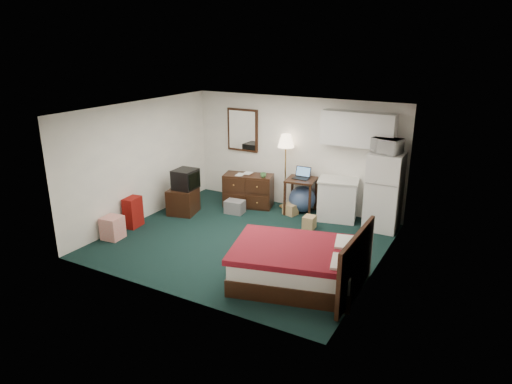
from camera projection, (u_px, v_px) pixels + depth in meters
The scene contains 25 objects.
floor at pixel (245, 240), 8.77m from camera, with size 5.00×4.50×0.01m, color black.
ceiling at pixel (244, 110), 7.98m from camera, with size 5.00×4.50×0.01m, color silver.
walls at pixel (245, 178), 8.37m from camera, with size 5.01×4.51×2.50m.
mirror at pixel (243, 130), 10.71m from camera, with size 0.80×0.06×1.00m, color white, non-canonical shape.
upper_cabinets at pixel (358, 129), 9.21m from camera, with size 1.50×0.35×0.70m, color white, non-canonical shape.
headboard at pixel (356, 265), 6.64m from camera, with size 0.06×1.56×1.00m, color black, non-canonical shape.
dresser at pixel (248, 190), 10.48m from camera, with size 1.10×0.50×0.75m, color black, non-canonical shape.
floor_lamp at pixel (285, 171), 10.27m from camera, with size 0.37×0.37×1.69m, color tan, non-canonical shape.
desk at pixel (301, 196), 10.06m from camera, with size 0.62×0.62×0.78m, color black, non-canonical shape.
exercise_ball at pixel (302, 199), 10.15m from camera, with size 0.59×0.59×0.59m, color #384C79.
kitchen_counter at pixel (338, 200), 9.68m from camera, with size 0.78×0.60×0.86m, color white, non-canonical shape.
fridge at pixel (384, 192), 9.09m from camera, with size 0.65×0.65×1.57m, color silver, non-canonical shape.
bed at pixel (294, 265), 7.17m from camera, with size 1.85×1.44×0.59m, color #580A11, non-canonical shape.
tv_stand at pixel (183, 201), 10.07m from camera, with size 0.56×0.61×0.56m, color black, non-canonical shape.
suitcase at pixel (133, 212), 9.33m from camera, with size 0.24×0.39×0.63m, color #621409, non-canonical shape.
retail_box at pixel (113, 228), 8.78m from camera, with size 0.35×0.35×0.44m, color beige, non-canonical shape.
file_bin at pixel (235, 207), 10.12m from camera, with size 0.41×0.31×0.29m, color slate, non-canonical shape.
cardboard_box_a at pixel (291, 209), 10.04m from camera, with size 0.28×0.24×0.24m, color #9D7C46, non-canonical shape.
cardboard_box_b at pixel (309, 222), 9.28m from camera, with size 0.23×0.27×0.27m, color #9D7C46, non-canonical shape.
laptop at pixel (301, 173), 9.92m from camera, with size 0.35×0.28×0.24m, color black, non-canonical shape.
crt_tv at pixel (185, 179), 9.94m from camera, with size 0.47×0.50×0.43m, color black, non-canonical shape.
microwave at pixel (387, 144), 8.77m from camera, with size 0.54×0.30×0.36m, color silver.
book_a at pixel (237, 170), 10.32m from camera, with size 0.17×0.02×0.23m, color #9D7C46.
book_b at pixel (244, 168), 10.42m from camera, with size 0.18×0.02×0.25m, color #9D7C46.
mug at pixel (263, 175), 10.13m from camera, with size 0.13×0.10×0.13m, color #447C40.
Camera 1 is at (4.08, -6.92, 3.65)m, focal length 32.00 mm.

